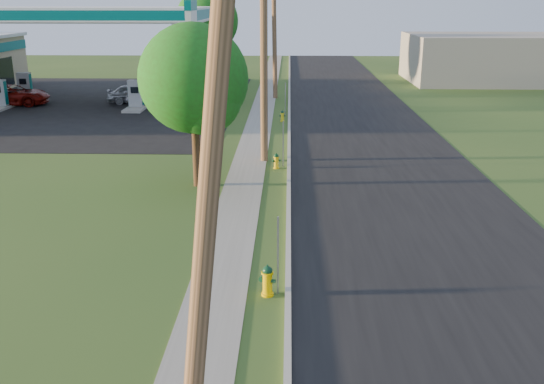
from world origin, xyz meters
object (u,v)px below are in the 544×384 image
Objects in this scene: hydrant_near at (267,281)px; hydrant_mid at (276,161)px; tree_lot at (208,23)px; utility_pole_near at (211,155)px; fuel_pump_ne at (136,98)px; price_pylon at (192,29)px; utility_pole_far at (274,30)px; fuel_pump_se at (150,90)px; car_silver at (136,94)px; utility_pole_mid at (264,47)px; fuel_pump_sw at (25,89)px; car_red at (10,95)px; fuel_pump_nw at (0,98)px; hydrant_far at (282,116)px; tree_verge at (196,83)px.

hydrant_near reaches higher than hydrant_mid.
utility_pole_near is at bearing -82.59° from tree_lot.
fuel_pump_ne is 0.47× the size of price_pylon.
utility_pole_far reaches higher than hydrant_mid.
car_silver is (-0.64, -1.52, -0.06)m from fuel_pump_se.
hydrant_mid is at bearing -56.69° from price_pylon.
fuel_pump_se is at bearing 117.63° from utility_pole_mid.
utility_pole_mid is at bearing -43.52° from fuel_pump_sw.
price_pylon is 1.76× the size of car_silver.
fuel_pump_sw is at bearing -4.12° from car_red.
fuel_pump_nw is 19.00m from hydrant_far.
fuel_pump_se is 12.41m from hydrant_far.
tree_verge is at bearing -80.55° from price_pylon.
tree_verge is (6.57, -16.92, 3.23)m from fuel_pump_ne.
utility_pole_near is 14.13× the size of hydrant_far.
fuel_pump_se reaches higher than hydrant_far.
tree_verge is (15.57, -20.92, 3.23)m from fuel_pump_sw.
price_pylon is 1.34× the size of car_red.
hydrant_mid is 0.17× the size of car_silver.
tree_lot is 17.81m from hydrant_far.
hydrant_mid reaches higher than hydrant_far.
fuel_pump_se is 0.41× the size of tree_lot.
tree_verge is at bearing -96.07° from utility_pole_far.
fuel_pump_ne is 3.97× the size of hydrant_near.
price_pylon is at bearing -141.62° from hydrant_far.
utility_pole_near reaches higher than hydrant_mid.
utility_pole_mid is 3.06× the size of fuel_pump_ne.
hydrant_near is 30.14m from car_silver.
fuel_pump_se is at bearing -32.63° from car_silver.
utility_pole_mid is 18.00m from utility_pole_far.
fuel_pump_se is at bearing 117.36° from hydrant_mid.
fuel_pump_nw and fuel_pump_sw have the same top height.
utility_pole_far is 1.86× the size of car_red.
utility_pole_near is 39.52m from fuel_pump_sw.
utility_pole_near is 1.55× the size of tree_verge.
price_pylon is (-3.90, 5.50, 0.48)m from utility_pole_mid.
utility_pole_mid is 4.67m from tree_verge.
tree_lot is 2.01× the size of car_silver.
fuel_pump_ne reaches higher than car_silver.
utility_pole_near is at bearing -91.47° from hydrant_far.
utility_pole_mid is 2.52× the size of car_silver.
utility_pole_mid reaches higher than price_pylon.
tree_verge is at bearing -83.56° from tree_lot.
hydrant_near is 11.61m from hydrant_mid.
tree_lot is at bearing 67.95° from fuel_pump_se.
hydrant_near is at bearing -76.26° from price_pylon.
utility_pole_mid is at bearing 59.28° from tree_verge.
utility_pole_far is 2.97× the size of fuel_pump_se.
fuel_pump_ne is 13.27m from tree_lot.
hydrant_mid is 24.11m from car_red.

